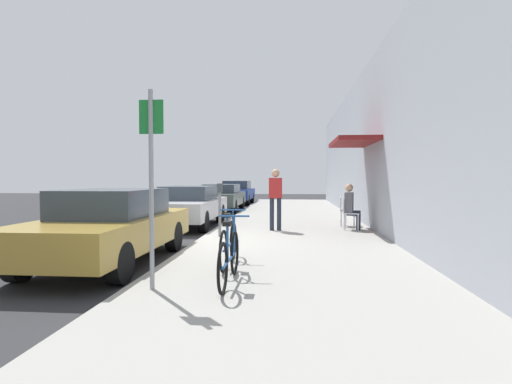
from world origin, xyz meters
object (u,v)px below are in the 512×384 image
parked_car_0 (110,225)px  pedestrian_standing (275,194)px  parked_car_2 (221,197)px  cafe_chair_1 (345,209)px  parked_car_3 (237,192)px  parking_meter (220,206)px  bicycle_0 (229,244)px  cafe_chair_0 (349,212)px  parked_car_1 (189,205)px  seated_patron_0 (351,205)px  street_sign (151,173)px  bicycle_1 (229,258)px

parked_car_0 → pedestrian_standing: 4.96m
parked_car_2 → cafe_chair_1: (4.93, -6.48, -0.06)m
parked_car_0 → parked_car_3: size_ratio=1.00×
parking_meter → bicycle_0: (0.73, -3.20, -0.41)m
bicycle_0 → parked_car_3: bearing=97.4°
parked_car_0 → cafe_chair_0: bearing=41.7°
parked_car_1 → cafe_chair_0: size_ratio=5.06×
seated_patron_0 → pedestrian_standing: pedestrian_standing is taller
parked_car_0 → street_sign: bearing=-53.2°
cafe_chair_1 → parking_meter: bearing=-142.9°
parked_car_0 → cafe_chair_0: (4.93, 4.40, -0.08)m
parked_car_3 → parking_meter: bearing=-83.9°
parked_car_3 → cafe_chair_0: parked_car_3 is taller
pedestrian_standing → bicycle_1: bearing=-94.1°
parked_car_0 → parked_car_1: (-0.00, 5.65, -0.02)m
street_sign → parked_car_0: bearing=126.8°
parked_car_0 → street_sign: (1.50, -2.00, 0.93)m
parked_car_0 → parking_meter: (1.55, 2.71, 0.18)m
bicycle_0 → parked_car_2: bearing=100.6°
parked_car_0 → seated_patron_0: 6.64m
parked_car_0 → bicycle_0: size_ratio=2.57×
parked_car_3 → bicycle_0: 17.77m
parked_car_2 → seated_patron_0: seated_patron_0 is taller
parking_meter → street_sign: (-0.05, -4.71, 0.75)m
parked_car_0 → cafe_chair_1: (4.93, 5.26, -0.08)m
bicycle_0 → seated_patron_0: bearing=60.9°
parked_car_1 → parking_meter: size_ratio=3.33×
cafe_chair_0 → seated_patron_0: size_ratio=0.67×
parked_car_0 → bicycle_0: bearing=-12.2°
parking_meter → pedestrian_standing: 1.88m
parked_car_3 → parking_meter: parking_meter is taller
bicycle_0 → seated_patron_0: 5.59m
parked_car_0 → cafe_chair_0: parked_car_0 is taller
parked_car_0 → parked_car_3: 17.13m
parking_meter → street_sign: size_ratio=0.51×
parked_car_2 → bicycle_1: size_ratio=2.57×
parked_car_2 → pedestrian_standing: size_ratio=2.59×
cafe_chair_1 → parked_car_3: bearing=112.5°
parking_meter → bicycle_1: parking_meter is taller
parking_meter → street_sign: street_sign is taller
bicycle_1 → cafe_chair_1: size_ratio=1.97×
parked_car_3 → bicycle_1: size_ratio=2.57×
parking_meter → seated_patron_0: (3.44, 1.68, -0.07)m
parked_car_2 → bicycle_0: parked_car_2 is taller
parked_car_2 → bicycle_1: parked_car_2 is taller
parked_car_0 → parked_car_2: bearing=90.0°
cafe_chair_0 → seated_patron_0: bearing=-13.4°
bicycle_0 → pedestrian_standing: 4.60m
parked_car_2 → cafe_chair_0: (4.93, -7.34, -0.06)m
seated_patron_0 → cafe_chair_1: (-0.06, 0.87, -0.19)m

